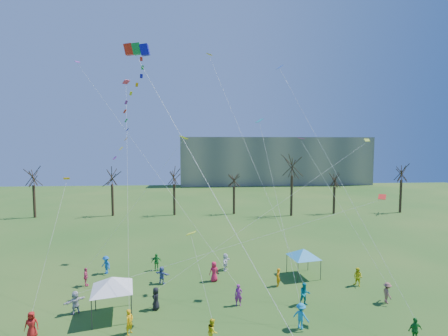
{
  "coord_description": "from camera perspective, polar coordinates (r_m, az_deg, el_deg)",
  "views": [
    {
      "loc": [
        -1.76,
        -18.45,
        12.79
      ],
      "look_at": [
        -0.05,
        5.0,
        11.0
      ],
      "focal_mm": 25.0,
      "sensor_mm": 36.0,
      "label": 1
    }
  ],
  "objects": [
    {
      "name": "canopy_tent_white",
      "position": [
        25.87,
        -19.77,
        -19.16
      ],
      "size": [
        3.95,
        3.95,
        3.04
      ],
      "color": "#3F3F44",
      "rests_on": "ground"
    },
    {
      "name": "small_kites_aloft",
      "position": [
        29.0,
        -0.4,
        6.22
      ],
      "size": [
        31.36,
        17.16,
        33.16
      ],
      "color": "orange",
      "rests_on": "ground"
    },
    {
      "name": "canopy_tent_blue",
      "position": [
        32.17,
        14.33,
        -14.82
      ],
      "size": [
        3.57,
        3.57,
        2.72
      ],
      "color": "#3F3F44",
      "rests_on": "ground"
    },
    {
      "name": "distant_building",
      "position": [
        103.36,
        9.13,
        1.36
      ],
      "size": [
        60.0,
        14.0,
        15.0
      ],
      "primitive_type": "cube",
      "color": "gray",
      "rests_on": "ground"
    },
    {
      "name": "big_box_kite",
      "position": [
        25.1,
        -16.19,
        10.22
      ],
      "size": [
        6.24,
        7.03,
        23.56
      ],
      "color": "red",
      "rests_on": "ground"
    },
    {
      "name": "bare_tree_row",
      "position": [
        56.15,
        2.63,
        -1.8
      ],
      "size": [
        71.55,
        7.87,
        11.33
      ],
      "color": "black",
      "rests_on": "ground"
    },
    {
      "name": "festival_crowd",
      "position": [
        27.86,
        -2.79,
        -20.99
      ],
      "size": [
        27.02,
        13.48,
        1.85
      ],
      "color": "red",
      "rests_on": "ground"
    }
  ]
}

